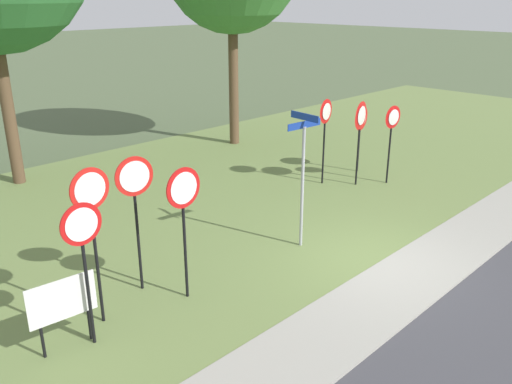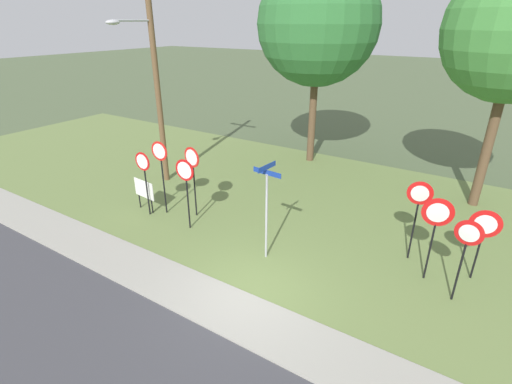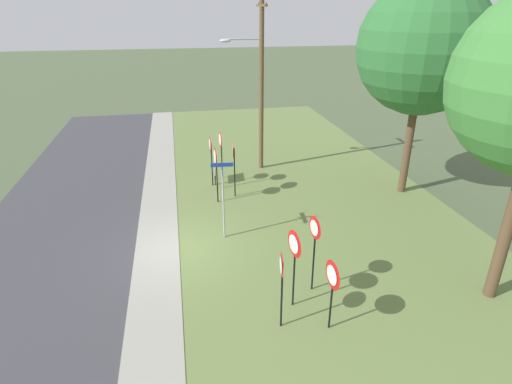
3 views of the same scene
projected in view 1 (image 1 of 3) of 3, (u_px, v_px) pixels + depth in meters
name	position (u px, v px, depth m)	size (l,w,h in m)	color
ground_plane	(379.00, 264.00, 11.50)	(160.00, 160.00, 0.00)	#4C5B3D
sidewalk_strip	(413.00, 276.00, 10.97)	(44.00, 1.60, 0.06)	#99968C
grass_median	(201.00, 195.00, 15.45)	(44.00, 12.00, 0.04)	olive
stop_sign_near_left	(135.00, 194.00, 9.78)	(0.75, 0.13, 2.71)	black
stop_sign_near_right	(83.00, 245.00, 8.21)	(0.69, 0.09, 2.50)	black
stop_sign_far_left	(184.00, 205.00, 9.53)	(0.76, 0.10, 2.59)	black
stop_sign_far_center	(92.00, 213.00, 8.70)	(0.72, 0.11, 2.85)	black
yield_sign_near_left	(361.00, 123.00, 16.88)	(0.82, 0.13, 2.18)	black
yield_sign_near_right	(361.00, 123.00, 15.54)	(0.81, 0.19, 2.54)	black
yield_sign_far_left	(326.00, 121.00, 15.65)	(0.72, 0.15, 2.59)	black
yield_sign_far_right	(392.00, 126.00, 15.75)	(0.68, 0.12, 2.39)	black
street_name_post	(303.00, 170.00, 11.66)	(0.96, 0.81, 3.08)	#9EA0A8
notice_board	(63.00, 303.00, 8.43)	(1.10, 0.14, 1.25)	black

